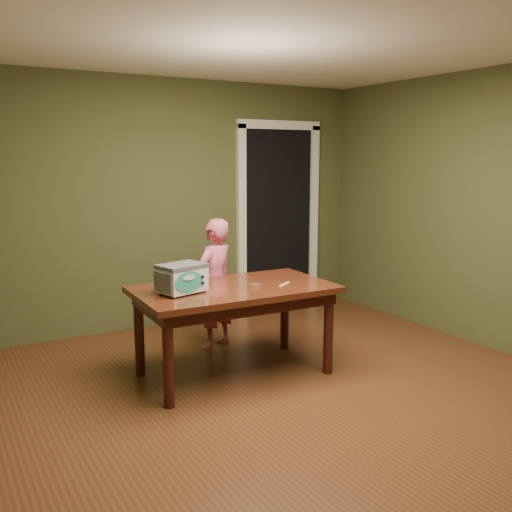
% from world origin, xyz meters
% --- Properties ---
extents(floor, '(5.00, 5.00, 0.00)m').
position_xyz_m(floor, '(0.00, 0.00, 0.00)').
color(floor, '#5B2F1A').
rests_on(floor, ground).
extents(room_shell, '(4.52, 5.02, 2.61)m').
position_xyz_m(room_shell, '(0.00, 0.00, 1.71)').
color(room_shell, '#414A27').
rests_on(room_shell, ground).
extents(doorway, '(1.10, 0.66, 2.25)m').
position_xyz_m(doorway, '(1.30, 2.78, 1.06)').
color(doorway, black).
rests_on(doorway, ground).
extents(dining_table, '(1.63, 0.95, 0.75)m').
position_xyz_m(dining_table, '(-0.17, 0.83, 0.65)').
color(dining_table, '#3E1A0E').
rests_on(dining_table, floor).
extents(toy_oven, '(0.42, 0.33, 0.23)m').
position_xyz_m(toy_oven, '(-0.62, 0.84, 0.87)').
color(toy_oven, '#4C4F54').
rests_on(toy_oven, dining_table).
extents(baking_pan, '(0.10, 0.10, 0.02)m').
position_xyz_m(baking_pan, '(-0.02, 0.74, 0.76)').
color(baking_pan, silver).
rests_on(baking_pan, dining_table).
extents(spatula, '(0.17, 0.12, 0.01)m').
position_xyz_m(spatula, '(0.23, 0.68, 0.75)').
color(spatula, tan).
rests_on(spatula, dining_table).
extents(child, '(0.53, 0.45, 1.23)m').
position_xyz_m(child, '(0.00, 1.54, 0.62)').
color(child, '#D45777').
rests_on(child, floor).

